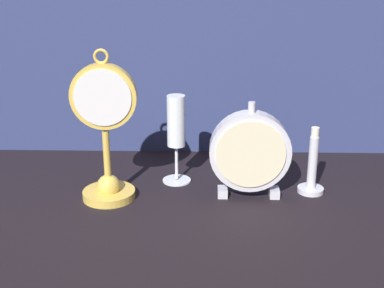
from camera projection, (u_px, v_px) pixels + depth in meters
ground_plane at (191, 209)px, 1.04m from camera, size 4.00×4.00×0.00m
fabric_backdrop_drape at (195, 12)px, 1.23m from camera, size 1.70×0.01×0.69m
pocket_watch_on_stand at (106, 141)px, 1.05m from camera, size 0.13×0.11×0.31m
mantel_clock_silver at (250, 152)px, 1.07m from camera, size 0.16×0.04×0.20m
champagne_flute at (176, 129)px, 1.13m from camera, size 0.06×0.06×0.19m
brass_candlestick at (312, 171)px, 1.10m from camera, size 0.05×0.05×0.14m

